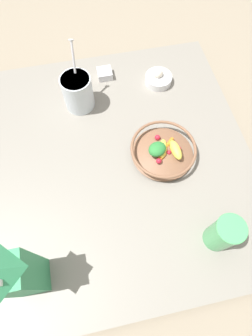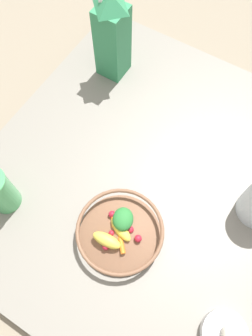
% 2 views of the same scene
% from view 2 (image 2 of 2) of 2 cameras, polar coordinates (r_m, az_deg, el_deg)
% --- Properties ---
extents(ground_plane, '(6.00, 6.00, 0.00)m').
position_cam_2_polar(ground_plane, '(0.96, 5.98, -3.31)').
color(ground_plane, gray).
extents(countertop, '(0.99, 0.99, 0.04)m').
position_cam_2_polar(countertop, '(0.94, 6.10, -2.86)').
color(countertop, gray).
rests_on(countertop, ground_plane).
extents(fruit_bowl, '(0.22, 0.22, 0.08)m').
position_cam_2_polar(fruit_bowl, '(0.84, -1.10, -11.00)').
color(fruit_bowl, brown).
rests_on(fruit_bowl, countertop).
extents(milk_carton, '(0.08, 0.08, 0.28)m').
position_cam_2_polar(milk_carton, '(1.03, -2.42, 21.97)').
color(milk_carton, '#338C59').
rests_on(milk_carton, countertop).
extents(garlic_bowl, '(0.11, 0.11, 0.06)m').
position_cam_2_polar(garlic_bowl, '(0.86, 16.83, -25.90)').
color(garlic_bowl, white).
rests_on(garlic_bowl, countertop).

